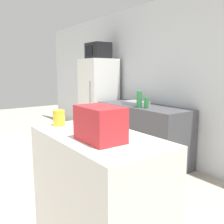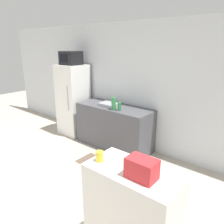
{
  "view_description": "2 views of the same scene",
  "coord_description": "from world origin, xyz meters",
  "views": [
    {
      "loc": [
        3.12,
        0.2,
        1.47
      ],
      "look_at": [
        0.25,
        2.26,
        0.88
      ],
      "focal_mm": 40.0,
      "sensor_mm": 36.0,
      "label": 1
    },
    {
      "loc": [
        2.92,
        -0.48,
        2.15
      ],
      "look_at": [
        0.8,
        2.07,
        1.12
      ],
      "focal_mm": 35.0,
      "sensor_mm": 36.0,
      "label": 2
    }
  ],
  "objects": [
    {
      "name": "wall_back",
      "position": [
        0.0,
        3.3,
        1.3
      ],
      "size": [
        8.0,
        0.06,
        2.6
      ],
      "primitive_type": "cube",
      "color": "silver",
      "rests_on": "ground_plane"
    },
    {
      "name": "refrigerator",
      "position": [
        -1.11,
        2.9,
        0.85
      ],
      "size": [
        0.65,
        0.62,
        1.7
      ],
      "color": "white",
      "rests_on": "ground_plane"
    },
    {
      "name": "microwave",
      "position": [
        -1.11,
        2.9,
        1.85
      ],
      "size": [
        0.47,
        0.36,
        0.31
      ],
      "color": "black",
      "rests_on": "refrigerator"
    },
    {
      "name": "counter",
      "position": [
        0.16,
        2.93,
        0.46
      ],
      "size": [
        1.68,
        0.63,
        0.91
      ],
      "primitive_type": "cube",
      "color": "#4C4C51",
      "rests_on": "ground_plane"
    },
    {
      "name": "sink_basin",
      "position": [
        0.04,
        2.89,
        0.94
      ],
      "size": [
        0.38,
        0.29,
        0.06
      ],
      "primitive_type": "cube",
      "color": "#9EA3A8",
      "rests_on": "counter"
    },
    {
      "name": "bottle_tall",
      "position": [
        0.31,
        2.72,
        1.04
      ],
      "size": [
        0.08,
        0.08,
        0.25
      ],
      "primitive_type": "cylinder",
      "color": "#2D7F42",
      "rests_on": "counter"
    },
    {
      "name": "bottle_short",
      "position": [
        0.42,
        2.77,
        0.99
      ],
      "size": [
        0.07,
        0.07,
        0.17
      ],
      "primitive_type": "cylinder",
      "color": "#2D7F42",
      "rests_on": "counter"
    },
    {
      "name": "shelf_cabinet",
      "position": [
        2.03,
        0.88,
        0.57
      ],
      "size": [
        0.83,
        0.43,
        1.13
      ],
      "primitive_type": "cube",
      "color": "white",
      "rests_on": "ground_plane"
    },
    {
      "name": "basket",
      "position": [
        2.14,
        0.83,
        1.22
      ],
      "size": [
        0.24,
        0.16,
        0.17
      ],
      "primitive_type": "cube",
      "color": "red",
      "rests_on": "shelf_cabinet"
    },
    {
      "name": "jar",
      "position": [
        1.7,
        0.81,
        1.18
      ],
      "size": [
        0.07,
        0.07,
        0.1
      ],
      "primitive_type": "cylinder",
      "color": "yellow",
      "rests_on": "shelf_cabinet"
    },
    {
      "name": "kitchen_rug",
      "position": [
        0.33,
        2.15,
        0.0
      ],
      "size": [
        0.67,
        0.45,
        0.01
      ],
      "primitive_type": "cube",
      "color": "brown",
      "rests_on": "ground_plane"
    }
  ]
}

